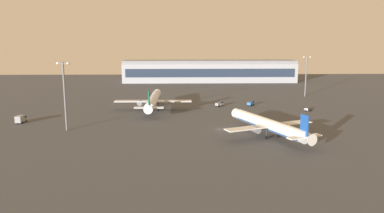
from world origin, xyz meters
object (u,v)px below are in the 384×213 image
Objects in this scene: airplane_mid_apron at (269,125)px; catering_truck at (21,119)px; airplane_taxiway_distant at (153,101)px; baggage_tractor at (219,104)px; apron_light_west at (306,73)px; apron_light_east at (64,92)px; cargo_loader at (251,103)px; pushback_tug at (307,109)px.

catering_truck is at bearing 143.09° from airplane_mid_apron.
airplane_taxiway_distant reaches higher than baggage_tractor.
apron_light_west is at bearing 76.44° from baggage_tractor.
catering_truck is (-92.96, 23.48, -2.55)m from airplane_mid_apron.
airplane_taxiway_distant is 1.84× the size of apron_light_east.
apron_light_west is at bearing 75.78° from cargo_loader.
catering_truck is at bearing 150.10° from apron_light_east.
airplane_taxiway_distant is at bearing 108.68° from airplane_mid_apron.
airplane_taxiway_distant is 12.93× the size of pushback_tug.
airplane_taxiway_distant reaches higher than pushback_tug.
apron_light_east reaches higher than airplane_mid_apron.
apron_light_east is (21.84, -12.56, 12.63)m from catering_truck.
apron_light_west is (52.19, 29.94, 12.11)m from baggage_tractor.
airplane_taxiway_distant is at bearing 109.55° from pushback_tug.
apron_light_west is at bearing 5.61° from pushback_tug.
cargo_loader is at bearing -142.11° from apron_light_west.
apron_light_east is (-28.50, -37.40, 9.77)m from airplane_taxiway_distant.
airplane_taxiway_distant is 56.21m from catering_truck.
catering_truck is at bearing -154.71° from apron_light_west.
airplane_mid_apron is 64.44m from airplane_taxiway_distant.
catering_truck is (-97.72, -35.01, 0.40)m from cargo_loader.
pushback_tug is at bearing -2.58° from airplane_taxiway_distant.
apron_light_east reaches higher than cargo_loader.
apron_light_east is at bearing -126.40° from airplane_taxiway_distant.
apron_light_west is at bearing 25.59° from airplane_taxiway_distant.
catering_truck is 0.25× the size of apron_light_west.
apron_light_east reaches higher than apron_light_west.
apron_light_east reaches higher than catering_truck.
catering_truck is 0.23× the size of apron_light_east.
airplane_taxiway_distant is 32.99m from baggage_tractor.
airplane_mid_apron is at bearing -32.52° from baggage_tractor.
airplane_mid_apron is 72.66m from apron_light_east.
airplane_mid_apron is 7.07× the size of catering_truck.
apron_light_west is at bearing 34.06° from apron_light_east.
pushback_tug is at bearing 11.81° from catering_truck.
apron_light_east is (-60.17, -46.01, 13.03)m from baggage_tractor.
apron_light_east is at bearing 131.54° from pushback_tug.
baggage_tractor is at bearing 78.16° from airplane_mid_apron.
apron_light_west is (41.24, 86.88, 9.16)m from airplane_mid_apron.
baggage_tractor is 76.86m from apron_light_east.
apron_light_west is (13.44, 42.83, 12.22)m from pushback_tug.
pushback_tug is (120.76, 20.56, -0.51)m from catering_truck.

